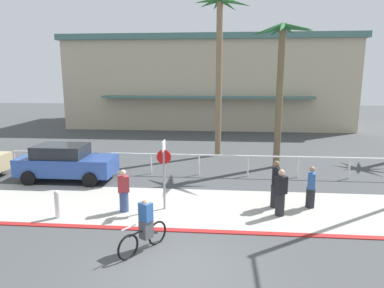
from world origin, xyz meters
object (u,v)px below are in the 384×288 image
(palm_tree_1, at_px, (220,43))
(cyclist_black_0, at_px, (145,227))
(car_blue_1, at_px, (66,162))
(pedestrian_0, at_px, (124,193))
(pedestrian_2, at_px, (275,186))
(palm_tree_2, at_px, (281,61))
(bollard_2, at_px, (58,204))
(stop_sign_bike_lane, at_px, (164,165))
(pedestrian_3, at_px, (311,189))
(pedestrian_1, at_px, (280,195))

(palm_tree_1, distance_m, cyclist_black_0, 13.55)
(car_blue_1, height_order, pedestrian_0, car_blue_1)
(palm_tree_1, height_order, cyclist_black_0, palm_tree_1)
(car_blue_1, distance_m, pedestrian_0, 5.12)
(pedestrian_2, bearing_deg, pedestrian_0, -170.63)
(palm_tree_2, bearing_deg, bollard_2, -138.37)
(stop_sign_bike_lane, bearing_deg, palm_tree_1, 78.47)
(pedestrian_3, bearing_deg, stop_sign_bike_lane, -173.43)
(pedestrian_0, bearing_deg, car_blue_1, 137.07)
(car_blue_1, height_order, pedestrian_2, pedestrian_2)
(car_blue_1, bearing_deg, pedestrian_0, -42.93)
(cyclist_black_0, distance_m, pedestrian_0, 3.00)
(pedestrian_0, distance_m, pedestrian_3, 6.84)
(pedestrian_1, relative_size, pedestrian_2, 0.94)
(bollard_2, distance_m, car_blue_1, 4.56)
(pedestrian_3, bearing_deg, cyclist_black_0, -145.99)
(cyclist_black_0, xyz_separation_m, pedestrian_3, (5.41, 3.65, 0.03))
(cyclist_black_0, bearing_deg, palm_tree_2, 62.05)
(stop_sign_bike_lane, relative_size, cyclist_black_0, 1.67)
(stop_sign_bike_lane, relative_size, palm_tree_1, 0.28)
(pedestrian_1, bearing_deg, pedestrian_3, 34.80)
(stop_sign_bike_lane, xyz_separation_m, pedestrian_1, (4.12, -0.25, -0.90))
(pedestrian_0, relative_size, pedestrian_3, 0.99)
(cyclist_black_0, height_order, pedestrian_0, pedestrian_0)
(palm_tree_2, xyz_separation_m, cyclist_black_0, (-5.02, -9.46, -4.86))
(palm_tree_1, bearing_deg, palm_tree_2, -39.15)
(palm_tree_1, bearing_deg, pedestrian_1, -76.11)
(car_blue_1, distance_m, pedestrian_2, 9.57)
(bollard_2, height_order, pedestrian_1, pedestrian_1)
(stop_sign_bike_lane, height_order, car_blue_1, stop_sign_bike_lane)
(bollard_2, distance_m, pedestrian_3, 9.05)
(palm_tree_1, bearing_deg, car_blue_1, -140.00)
(pedestrian_1, bearing_deg, pedestrian_2, 94.34)
(stop_sign_bike_lane, height_order, palm_tree_2, palm_tree_2)
(pedestrian_2, distance_m, pedestrian_3, 1.31)
(pedestrian_0, xyz_separation_m, pedestrian_3, (6.77, 0.98, 0.01))
(bollard_2, distance_m, pedestrian_2, 7.76)
(bollard_2, bearing_deg, pedestrian_1, 6.50)
(bollard_2, relative_size, car_blue_1, 0.23)
(pedestrian_2, bearing_deg, bollard_2, -167.65)
(pedestrian_2, bearing_deg, palm_tree_1, 104.75)
(pedestrian_2, relative_size, pedestrian_3, 1.13)
(car_blue_1, xyz_separation_m, pedestrian_3, (10.52, -2.51, -0.15))
(car_blue_1, bearing_deg, palm_tree_1, 40.00)
(palm_tree_2, xyz_separation_m, pedestrian_2, (-0.92, -5.89, -4.72))
(stop_sign_bike_lane, distance_m, pedestrian_0, 1.74)
(palm_tree_2, height_order, pedestrian_2, palm_tree_2)
(palm_tree_1, distance_m, car_blue_1, 10.81)
(pedestrian_0, relative_size, pedestrian_1, 0.93)
(palm_tree_2, distance_m, pedestrian_2, 7.61)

